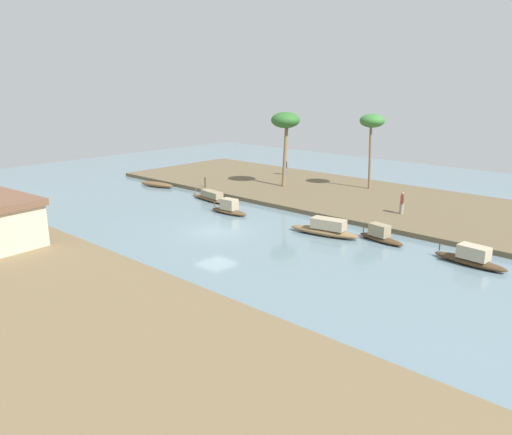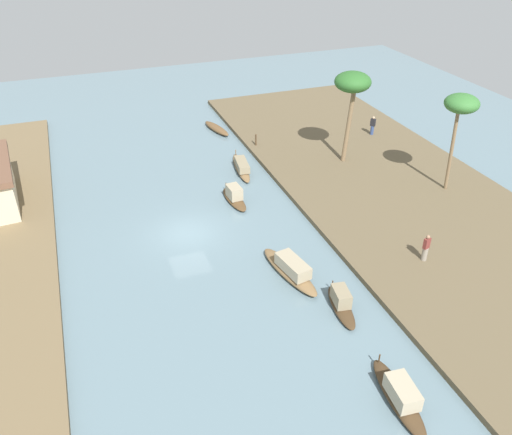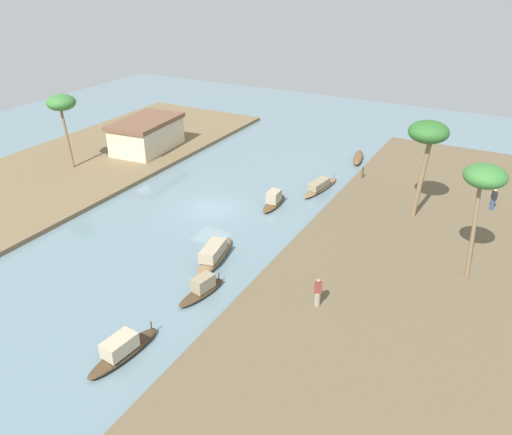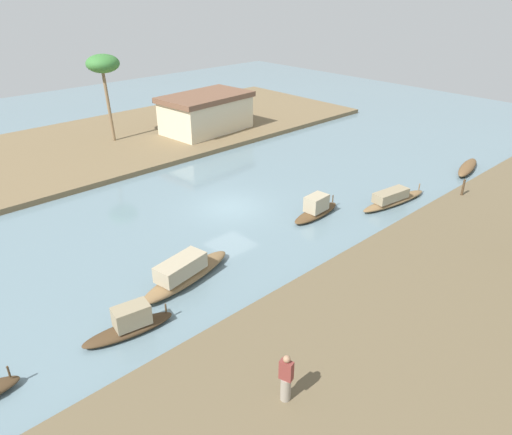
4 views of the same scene
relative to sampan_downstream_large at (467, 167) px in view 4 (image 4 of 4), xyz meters
The scene contains 12 objects.
river_water 17.41m from the sampan_downstream_large, 157.11° to the left, with size 78.69×78.69×0.00m, color slate.
riverbank_left 18.38m from the sampan_downstream_large, 150.77° to the right, with size 47.20×15.35×0.37m, color brown.
riverbank_right 27.65m from the sampan_downstream_large, 125.46° to the left, with size 47.20×15.35×0.37m, color brown.
sampan_downstream_large is the anchor object (origin of this frame).
sampan_with_red_awning 13.41m from the sampan_downstream_large, 168.82° to the left, with size 3.71×1.24×1.25m.
sampan_near_left_bank 25.95m from the sampan_downstream_large, behind, with size 3.63×1.48×1.17m.
sampan_foreground 8.65m from the sampan_downstream_large, behind, with size 5.26×1.57×0.93m.
sampan_upstream_small 22.55m from the sampan_downstream_large, behind, with size 5.31×2.07×1.24m.
person_on_near_bank 24.83m from the sampan_downstream_large, 166.99° to the right, with size 0.41×0.46×1.74m.
mooring_post 5.53m from the sampan_downstream_large, 158.32° to the right, with size 0.14×0.14×1.00m, color #4C3823.
palm_tree_right_tall 27.71m from the sampan_downstream_large, 124.16° to the left, with size 2.51×2.51×6.65m.
riverside_building 20.97m from the sampan_downstream_large, 112.59° to the left, with size 7.86×5.17×3.08m.
Camera 4 is at (-16.11, -19.58, 12.10)m, focal length 33.41 mm.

